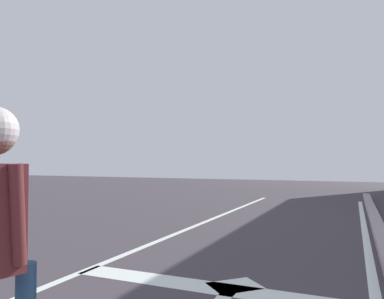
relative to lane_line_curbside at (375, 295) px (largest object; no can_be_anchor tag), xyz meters
The scene contains 4 objects.
lane_line_center 3.40m from the lane_line_curbside, behind, with size 0.12×20.00×0.01m, color silver.
lane_line_curbside is the anchor object (origin of this frame).
stop_bar 1.69m from the lane_line_curbside, 163.94° to the right, with size 3.55×0.40×0.01m, color silver.
lane_arrow_head 1.48m from the lane_line_curbside, 168.14° to the right, with size 0.56×0.44×0.01m, color silver.
Camera 1 is at (2.98, 1.58, 1.42)m, focal length 34.72 mm.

